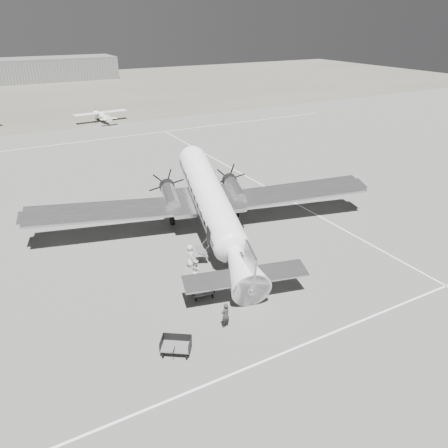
{
  "coord_description": "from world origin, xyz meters",
  "views": [
    {
      "loc": [
        -14.88,
        -29.46,
        17.52
      ],
      "look_at": [
        0.76,
        -1.15,
        2.2
      ],
      "focal_mm": 35.0,
      "sensor_mm": 36.0,
      "label": 1
    }
  ],
  "objects": [
    {
      "name": "ground",
      "position": [
        0.0,
        0.0,
        0.0
      ],
      "size": [
        260.0,
        260.0,
        0.0
      ],
      "primitive_type": "plane",
      "color": "slate",
      "rests_on": "ground"
    },
    {
      "name": "dc3_airliner",
      "position": [
        0.76,
        0.85,
        3.0
      ],
      "size": [
        35.83,
        28.73,
        6.01
      ],
      "primitive_type": null,
      "rotation": [
        0.0,
        0.0,
        -0.24
      ],
      "color": "silver",
      "rests_on": "ground"
    },
    {
      "name": "taxi_line_right",
      "position": [
        12.0,
        0.0,
        0.01
      ],
      "size": [
        0.15,
        80.0,
        0.01
      ],
      "primitive_type": "cube",
      "color": "white",
      "rests_on": "ground"
    },
    {
      "name": "ground_crew",
      "position": [
        -4.19,
        -10.27,
        0.86
      ],
      "size": [
        0.72,
        0.57,
        1.73
      ],
      "primitive_type": "imported",
      "rotation": [
        0.0,
        0.0,
        3.42
      ],
      "color": "#2B2B2B",
      "rests_on": "ground"
    },
    {
      "name": "light_plane_right",
      "position": [
        4.58,
        52.37,
        1.02
      ],
      "size": [
        10.49,
        8.79,
        2.04
      ],
      "primitive_type": null,
      "rotation": [
        0.0,
        0.0,
        0.08
      ],
      "color": "white",
      "rests_on": "ground"
    },
    {
      "name": "taxi_line_near",
      "position": [
        0.0,
        -14.0,
        0.01
      ],
      "size": [
        60.0,
        0.15,
        0.01
      ],
      "primitive_type": "cube",
      "color": "white",
      "rests_on": "ground"
    },
    {
      "name": "baggage_cart_far",
      "position": [
        -7.83,
        -11.02,
        0.51
      ],
      "size": [
        2.2,
        2.06,
        1.01
      ],
      "primitive_type": null,
      "rotation": [
        0.0,
        0.0,
        -0.6
      ],
      "color": "#595959",
      "rests_on": "ground"
    },
    {
      "name": "ramp_agent",
      "position": [
        -3.51,
        -4.7,
        0.9
      ],
      "size": [
        0.71,
        0.9,
        1.8
      ],
      "primitive_type": "imported",
      "rotation": [
        0.0,
        0.0,
        1.54
      ],
      "color": "silver",
      "rests_on": "ground"
    },
    {
      "name": "baggage_cart_near",
      "position": [
        -4.0,
        -6.7,
        0.45
      ],
      "size": [
        1.73,
        1.34,
        0.89
      ],
      "primitive_type": null,
      "rotation": [
        0.0,
        0.0,
        -0.15
      ],
      "color": "#595959",
      "rests_on": "ground"
    },
    {
      "name": "hangar_main",
      "position": [
        5.0,
        120.0,
        3.3
      ],
      "size": [
        42.0,
        14.0,
        6.6
      ],
      "color": "slate",
      "rests_on": "ground"
    },
    {
      "name": "grass_infield",
      "position": [
        0.0,
        95.0,
        0.0
      ],
      "size": [
        260.0,
        90.0,
        0.01
      ],
      "primitive_type": "cube",
      "color": "#625F52",
      "rests_on": "ground"
    },
    {
      "name": "taxi_line_horizon",
      "position": [
        0.0,
        40.0,
        0.01
      ],
      "size": [
        90.0,
        0.15,
        0.01
      ],
      "primitive_type": "cube",
      "color": "white",
      "rests_on": "ground"
    },
    {
      "name": "passenger",
      "position": [
        -2.96,
        -2.45,
        0.9
      ],
      "size": [
        0.59,
        0.89,
        1.8
      ],
      "primitive_type": "imported",
      "rotation": [
        0.0,
        0.0,
        1.55
      ],
      "color": "#BCBCBA",
      "rests_on": "ground"
    }
  ]
}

